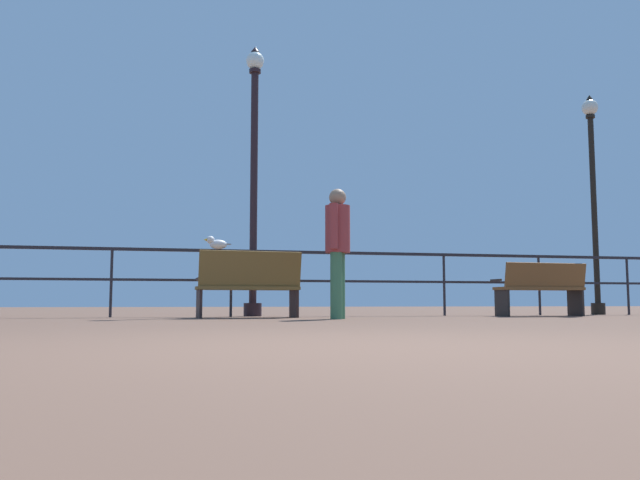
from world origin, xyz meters
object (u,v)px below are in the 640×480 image
at_px(bench_near_left, 249,282).
at_px(seagull_on_rail, 217,243).
at_px(lamppost_right, 593,187).
at_px(person_by_bench, 338,244).
at_px(lamppost_center, 254,168).
at_px(bench_near_right, 542,286).

bearing_deg(bench_near_left, seagull_on_rail, 115.24).
xyz_separation_m(lamppost_right, person_by_bench, (-5.67, -2.09, -1.40)).
height_order(bench_near_left, person_by_bench, person_by_bench).
distance_m(bench_near_left, lamppost_center, 2.32).
distance_m(bench_near_left, lamppost_right, 7.16).
bearing_deg(lamppost_right, person_by_bench, -159.73).
xyz_separation_m(bench_near_right, lamppost_center, (-4.68, 1.16, 2.01)).
bearing_deg(seagull_on_rail, lamppost_center, 23.85).
bearing_deg(lamppost_center, lamppost_right, 0.00).
bearing_deg(lamppost_right, bench_near_left, -170.18).
distance_m(bench_near_right, lamppost_right, 2.97).
bearing_deg(lamppost_center, person_by_bench, -66.16).
bearing_deg(lamppost_right, seagull_on_rail, -177.80).
height_order(lamppost_center, seagull_on_rail, lamppost_center).
relative_size(bench_near_right, lamppost_center, 0.33).
height_order(lamppost_center, lamppost_right, lamppost_center).
bearing_deg(seagull_on_rail, bench_near_left, -64.76).
bearing_deg(bench_near_left, person_by_bench, -39.11).
bearing_deg(lamppost_center, bench_near_left, -99.80).
height_order(bench_near_left, bench_near_right, bench_near_left).
bearing_deg(lamppost_center, seagull_on_rail, -156.15).
bearing_deg(lamppost_center, bench_near_right, -13.91).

